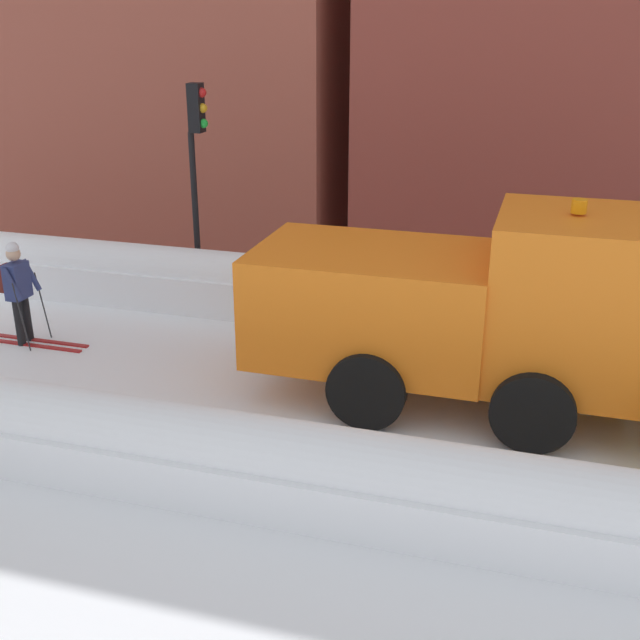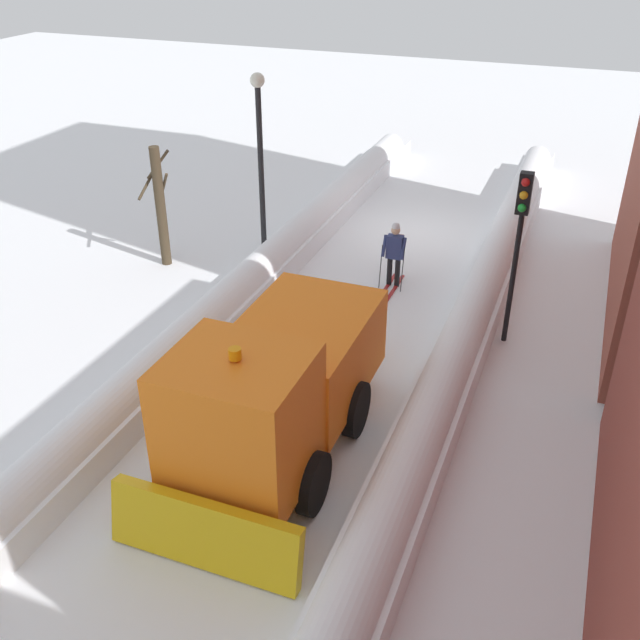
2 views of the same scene
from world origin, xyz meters
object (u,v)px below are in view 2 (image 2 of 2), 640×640
Objects in this scene: skier at (395,251)px; bare_tree_near at (160,205)px; traffic_light_pole at (520,227)px; plow_truck at (276,388)px; street_lamp at (260,142)px.

bare_tree_near reaches higher than skier.
skier is at bearing -171.09° from bare_tree_near.
bare_tree_near is at bearing -5.35° from traffic_light_pole.
bare_tree_near reaches higher than plow_truck.
street_lamp reaches higher than traffic_light_pole.
plow_truck reaches higher than skier.
traffic_light_pole is (-3.31, -5.56, 1.43)m from plow_truck.
plow_truck is 7.50m from skier.
skier is 0.44× the size of traffic_light_pole.
plow_truck is 9.10m from bare_tree_near.
street_lamp is (4.20, -8.39, 1.76)m from plow_truck.
skier is 6.57m from bare_tree_near.
street_lamp is at bearing -63.40° from plow_truck.
skier is at bearing -30.56° from traffic_light_pole.
street_lamp is 1.50× the size of bare_tree_near.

